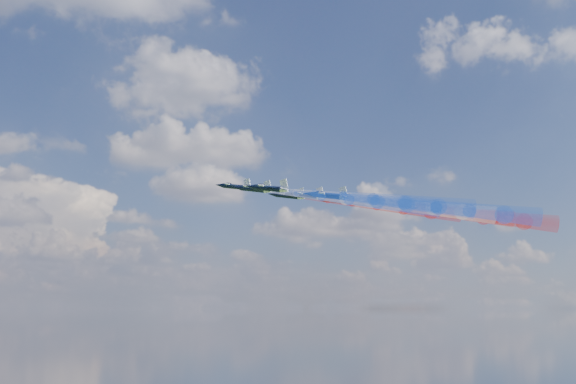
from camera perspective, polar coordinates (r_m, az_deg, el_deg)
name	(u,v)px	position (r m, az deg, el deg)	size (l,w,h in m)	color
jet_lead	(234,187)	(181.83, -4.68, 0.47)	(9.91, 12.39, 3.30)	black
trail_lead	(320,195)	(167.28, 2.79, -0.29)	(4.13, 43.19, 4.13)	white
jet_inner_left	(253,189)	(166.54, -3.05, 0.25)	(9.91, 12.39, 3.30)	black
trail_inner_left	(349,199)	(152.83, 5.30, -0.60)	(4.13, 43.19, 4.13)	blue
jet_inner_right	(287,196)	(182.34, -0.05, -0.34)	(9.91, 12.39, 3.30)	black
trail_inner_right	(377,205)	(169.78, 7.72, -1.15)	(4.13, 43.19, 4.13)	red
jet_outer_left	(268,188)	(155.07, -1.72, 0.32)	(9.91, 12.39, 3.30)	black
trail_outer_left	(373,199)	(142.06, 7.41, -0.59)	(4.13, 43.19, 4.13)	blue
jet_center_third	(305,196)	(170.93, 1.52, -0.32)	(9.91, 12.39, 3.30)	black
trail_center_third	(403,206)	(159.16, 9.95, -1.19)	(4.13, 43.19, 4.13)	white
jet_outer_right	(335,200)	(184.31, 4.09, -0.74)	(9.91, 12.39, 3.30)	black
trail_outer_right	(428,210)	(173.56, 12.01, -1.56)	(4.13, 43.19, 4.13)	red
jet_rear_left	(327,196)	(157.12, 3.41, -0.31)	(9.91, 12.39, 3.30)	black
trail_rear_left	(437,207)	(146.35, 12.75, -1.25)	(4.13, 43.19, 4.13)	blue
jet_rear_right	(360,203)	(172.28, 6.22, -0.97)	(9.91, 12.39, 3.30)	black
trail_rear_right	(462,214)	(162.61, 14.84, -1.86)	(4.13, 43.19, 4.13)	red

